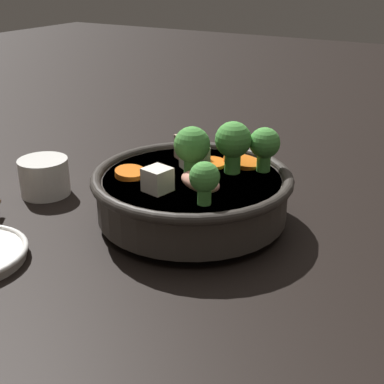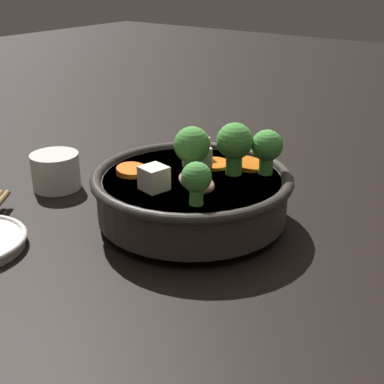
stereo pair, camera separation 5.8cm
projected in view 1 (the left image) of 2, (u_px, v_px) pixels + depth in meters
ground_plane at (192, 222)px, 0.60m from camera, size 3.00×3.00×0.00m
stirfry_bowl at (194, 188)px, 0.58m from camera, size 0.22×0.22×0.11m
tea_cup at (44, 176)px, 0.66m from camera, size 0.06×0.06×0.05m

